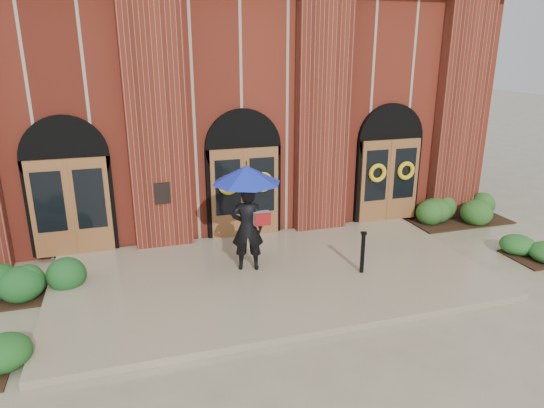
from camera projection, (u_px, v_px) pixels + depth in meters
name	position (u px, v px, depth m)	size (l,w,h in m)	color
ground	(274.00, 281.00, 11.38)	(90.00, 90.00, 0.00)	gray
landing	(272.00, 275.00, 11.49)	(10.00, 5.30, 0.15)	gray
church_building	(205.00, 96.00, 18.31)	(16.20, 12.53, 7.00)	maroon
man_with_umbrella	(247.00, 198.00, 11.15)	(1.95, 1.95, 2.54)	black
metal_post	(363.00, 251.00, 11.34)	(0.17, 0.17, 1.01)	black
hedge_wall_left	(36.00, 279.00, 10.68)	(2.80, 1.12, 0.72)	#194B1C
hedge_wall_right	(461.00, 211.00, 15.17)	(2.85, 1.14, 0.73)	#26511C
hedge_front_right	(539.00, 249.00, 12.59)	(1.32, 1.13, 0.47)	#21571F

